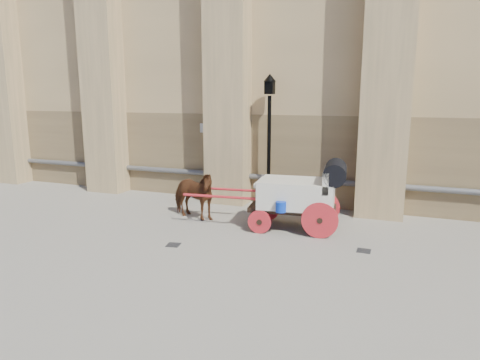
% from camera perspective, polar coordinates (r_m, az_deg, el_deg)
% --- Properties ---
extents(ground, '(90.00, 90.00, 0.00)m').
position_cam_1_polar(ground, '(11.33, -3.92, -7.51)').
color(ground, gray).
rests_on(ground, ground).
extents(horse, '(1.90, 1.23, 1.48)m').
position_cam_1_polar(horse, '(12.78, -6.36, -1.93)').
color(horse, '#5D3315').
rests_on(horse, ground).
extents(carriage, '(4.52, 1.72, 1.93)m').
position_cam_1_polar(carriage, '(11.75, 8.29, -1.64)').
color(carriage, black).
rests_on(carriage, ground).
extents(street_lamp, '(0.40, 0.40, 4.30)m').
position_cam_1_polar(street_lamp, '(13.95, 3.90, 5.72)').
color(street_lamp, black).
rests_on(street_lamp, ground).
extents(drain_grate_near, '(0.37, 0.37, 0.01)m').
position_cam_1_polar(drain_grate_near, '(10.80, -8.88, -8.53)').
color(drain_grate_near, black).
rests_on(drain_grate_near, ground).
extents(drain_grate_far, '(0.32, 0.32, 0.01)m').
position_cam_1_polar(drain_grate_far, '(10.70, 16.18, -9.05)').
color(drain_grate_far, black).
rests_on(drain_grate_far, ground).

